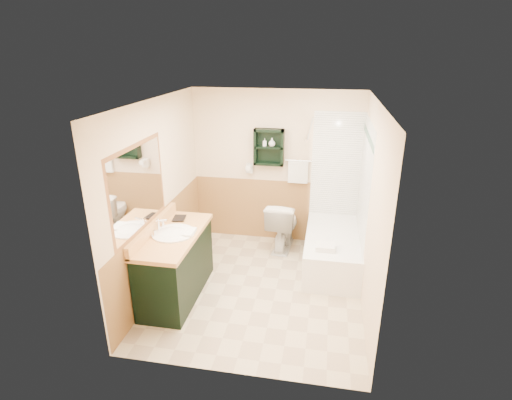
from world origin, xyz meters
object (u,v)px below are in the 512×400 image
Objects in this scene: soap_bottle_a at (265,144)px; soap_bottle_b at (272,143)px; wall_shelf at (269,147)px; bathtub at (332,251)px; vanity at (176,265)px; hair_dryer at (250,168)px; vanity_book at (173,211)px; toilet at (283,225)px.

soap_bottle_a is 0.11m from soap_bottle_b.
wall_shelf is 1.79m from bathtub.
bathtub is (1.92, 1.06, -0.18)m from vanity.
hair_dryer is 1.13× the size of vanity_book.
vanity_book is (-2.08, -0.64, 0.71)m from bathtub.
hair_dryer reaches higher than bathtub.
toilet is 1.27m from soap_bottle_b.
toilet is at bearing -23.56° from hair_dryer.
soap_bottle_b is at bearing -4.95° from hair_dryer.
soap_bottle_a reaches higher than vanity_book.
vanity is 0.90× the size of bathtub.
toilet is (1.16, 1.52, -0.04)m from vanity.
wall_shelf reaches higher than hair_dryer.
vanity is 11.91× the size of soap_bottle_a.
wall_shelf is 0.70× the size of toilet.
vanity_book is (-0.76, -1.34, -0.24)m from hair_dryer.
vanity is at bearing -115.61° from soap_bottle_a.
soap_bottle_a is at bearing 64.39° from vanity.
vanity_book is (-0.17, 0.42, 0.54)m from vanity.
bathtub is at bearing 8.31° from vanity_book.
soap_bottle_a is (-0.06, -0.01, 0.04)m from wall_shelf.
vanity_book is at bearing -127.14° from soap_bottle_a.
vanity_book is 1.84m from soap_bottle_b.
toilet is at bearing -33.30° from soap_bottle_a.
soap_bottle_b is at bearing -39.78° from toilet.
vanity is at bearing -108.65° from hair_dryer.
wall_shelf is 4.84× the size of soap_bottle_a.
soap_bottle_b reaches higher than toilet.
soap_bottle_b is at bearing 0.00° from soap_bottle_a.
vanity_book is 1.86× the size of soap_bottle_a.
vanity is 1.72× the size of toilet.
wall_shelf is 0.37× the size of bathtub.
soap_bottle_a is at bearing 44.13° from vanity_book.
bathtub is 0.90m from toilet.
bathtub is at bearing -34.61° from soap_bottle_b.
soap_bottle_b is (0.11, 0.00, 0.02)m from soap_bottle_a.
hair_dryer is (-0.30, 0.02, -0.35)m from wall_shelf.
soap_bottle_a is (-0.33, 0.22, 1.21)m from toilet.
vanity is at bearing 57.45° from toilet.
bathtub is 1.91× the size of toilet.
soap_bottle_b reaches higher than hair_dryer.
bathtub is at bearing 153.72° from toilet.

